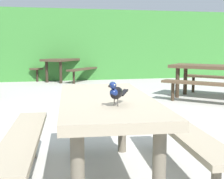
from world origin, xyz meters
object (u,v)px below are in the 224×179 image
(picnic_table_foreground, at_px, (106,118))
(bird_grackle, at_px, (116,92))
(picnic_table_mid_right, at_px, (66,64))
(picnic_table_far_centre, at_px, (213,74))

(picnic_table_foreground, bearing_deg, bird_grackle, -90.99)
(bird_grackle, xyz_separation_m, picnic_table_mid_right, (0.23, 8.21, -0.29))
(picnic_table_foreground, distance_m, bird_grackle, 0.49)
(picnic_table_far_centre, bearing_deg, picnic_table_foreground, -131.08)
(picnic_table_mid_right, bearing_deg, picnic_table_foreground, -91.66)
(picnic_table_far_centre, bearing_deg, bird_grackle, -128.14)
(picnic_table_foreground, height_order, picnic_table_mid_right, same)
(picnic_table_foreground, xyz_separation_m, picnic_table_mid_right, (0.23, 7.80, 0.00))
(bird_grackle, relative_size, picnic_table_mid_right, 0.10)
(picnic_table_far_centre, bearing_deg, picnic_table_mid_right, 124.20)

